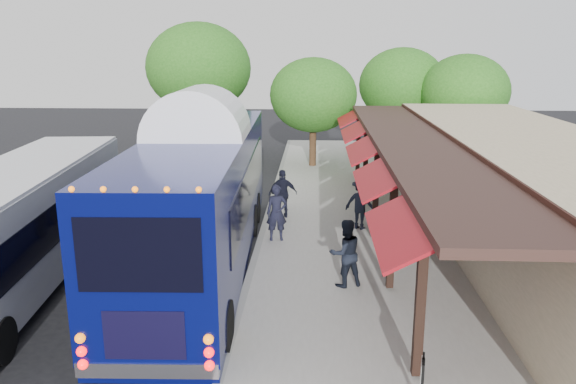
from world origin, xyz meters
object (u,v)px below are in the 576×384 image
(ped_d, at_px, (361,203))
(ped_b, at_px, (345,253))
(coach_bus, at_px, (201,192))
(ped_c, at_px, (283,194))
(sign_board, at_px, (422,375))
(city_bus, at_px, (18,222))
(ped_a, at_px, (277,213))

(ped_d, bearing_deg, ped_b, 109.64)
(coach_bus, relative_size, ped_c, 7.27)
(sign_board, bearing_deg, ped_b, 112.77)
(ped_d, xyz_separation_m, sign_board, (0.29, -10.06, -0.23))
(city_bus, relative_size, ped_b, 6.54)
(coach_bus, relative_size, ped_b, 7.15)
(coach_bus, relative_size, ped_d, 7.16)
(ped_c, height_order, sign_board, ped_c)
(ped_a, relative_size, ped_c, 1.03)
(ped_c, xyz_separation_m, sign_board, (3.04, -11.27, -0.22))
(ped_b, relative_size, ped_d, 1.00)
(coach_bus, distance_m, ped_b, 4.56)
(ped_b, distance_m, ped_c, 6.38)
(ped_c, xyz_separation_m, ped_d, (2.75, -1.21, 0.01))
(city_bus, height_order, ped_a, city_bus)
(city_bus, relative_size, sign_board, 11.91)
(ped_d, distance_m, sign_board, 10.06)
(coach_bus, distance_m, ped_a, 2.99)
(ped_a, bearing_deg, city_bus, -162.82)
(city_bus, distance_m, ped_a, 7.51)
(city_bus, xyz_separation_m, sign_board, (9.74, -5.30, -0.91))
(city_bus, height_order, sign_board, city_bus)
(sign_board, bearing_deg, ped_a, 120.80)
(ped_a, bearing_deg, sign_board, -80.55)
(coach_bus, height_order, ped_d, coach_bus)
(city_bus, bearing_deg, ped_a, 21.67)
(coach_bus, distance_m, sign_board, 8.70)
(ped_a, xyz_separation_m, ped_d, (2.80, 1.33, -0.01))
(city_bus, bearing_deg, ped_c, 36.13)
(ped_a, height_order, ped_d, ped_a)
(ped_b, distance_m, ped_d, 4.91)
(coach_bus, height_order, ped_c, coach_bus)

